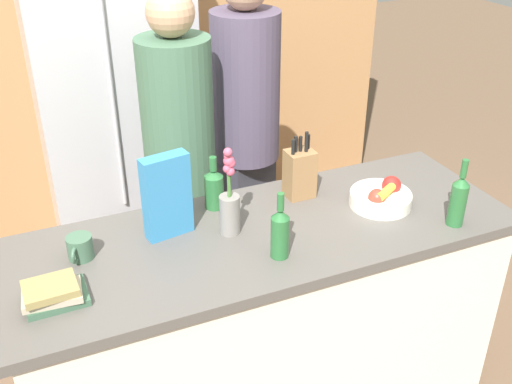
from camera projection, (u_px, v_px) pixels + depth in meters
The scene contains 14 objects.
kitchen_island at pixel (264, 325), 2.43m from camera, with size 1.90×0.67×0.92m.
back_wall_wood at pixel (141, 22), 3.41m from camera, with size 3.10×0.12×2.60m.
refrigerator at pixel (115, 102), 3.19m from camera, with size 0.79×0.62×1.97m.
fruit_bowl at pixel (382, 196), 2.35m from camera, with size 0.24×0.24×0.10m.
knife_block at pixel (300, 173), 2.39m from camera, with size 0.11×0.09×0.28m.
flower_vase at pixel (230, 204), 2.14m from camera, with size 0.07×0.07×0.34m.
cereal_box at pixel (167, 196), 2.11m from camera, with size 0.18×0.09×0.31m.
coffee_mug at pixel (80, 248), 2.03m from camera, with size 0.09×0.12×0.08m.
book_stack at pixel (53, 294), 1.83m from camera, with size 0.20×0.15×0.07m.
bottle_oil at pixel (280, 232), 2.02m from camera, with size 0.06×0.06×0.25m.
bottle_vinegar at pixel (458, 200), 2.19m from camera, with size 0.06×0.06×0.27m.
bottle_wine at pixel (214, 188), 2.31m from camera, with size 0.08×0.08×0.22m.
person_at_sink at pixel (180, 158), 2.65m from camera, with size 0.31×0.31×1.69m.
person_in_blue at pixel (246, 127), 2.87m from camera, with size 0.32×0.32×1.74m.
Camera 1 is at (-0.77, -1.69, 2.12)m, focal length 42.00 mm.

